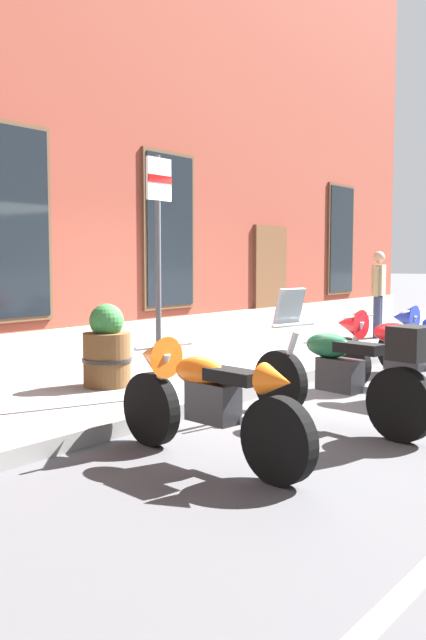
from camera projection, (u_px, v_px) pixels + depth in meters
ground_plane at (265, 396)px, 8.15m from camera, size 140.00×140.00×0.00m
sidewalk at (175, 377)px, 9.01m from camera, size 27.02×2.86×0.16m
motorcycle_orange_sport at (202, 395)px, 5.47m from camera, size 0.63×2.11×0.98m
motorcycle_green_touring at (345, 372)px, 6.52m from camera, size 0.80×2.14×1.34m
motorcycle_red_sport at (395, 352)px, 7.92m from camera, size 0.62×2.20×1.03m
pedestrian_tan_coat at (378, 290)px, 12.74m from camera, size 0.58×0.29×1.63m
parking_sign at (158, 243)px, 7.12m from camera, size 0.36×0.07×2.57m
barrel_planter at (107, 350)px, 7.88m from camera, size 0.58×0.58×0.97m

